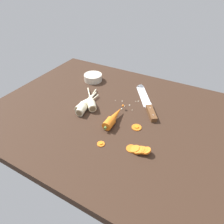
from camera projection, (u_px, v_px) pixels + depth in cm
name	position (u px, v px, depth cm)	size (l,w,h in cm)	color
ground_plane	(114.00, 115.00, 94.70)	(120.00, 90.00, 4.00)	#332116
chefs_knife	(146.00, 100.00, 101.05)	(21.91, 30.84, 4.18)	silver
whole_carrot	(113.00, 118.00, 86.75)	(4.45, 19.32, 4.20)	orange
parsnip_front	(85.00, 103.00, 96.42)	(5.15, 18.27, 4.00)	beige
parsnip_mid_left	(91.00, 101.00, 97.74)	(15.91, 18.08, 4.00)	beige
parsnip_mid_right	(85.00, 105.00, 95.20)	(4.35, 17.70, 4.00)	beige
parsnip_back	(85.00, 104.00, 95.55)	(7.72, 23.91, 4.00)	beige
carrot_slice_stack	(138.00, 150.00, 73.36)	(9.68, 4.55, 3.24)	orange
carrot_slice_stray_near	(137.00, 127.00, 84.40)	(4.35, 4.35, 0.70)	orange
carrot_slice_stray_mid	(101.00, 144.00, 76.61)	(3.10, 3.10, 0.70)	orange
prep_bowl	(93.00, 77.00, 117.88)	(11.00, 11.00, 4.00)	beige
mince_crumbs	(126.00, 105.00, 97.68)	(11.87, 11.24, 0.79)	beige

